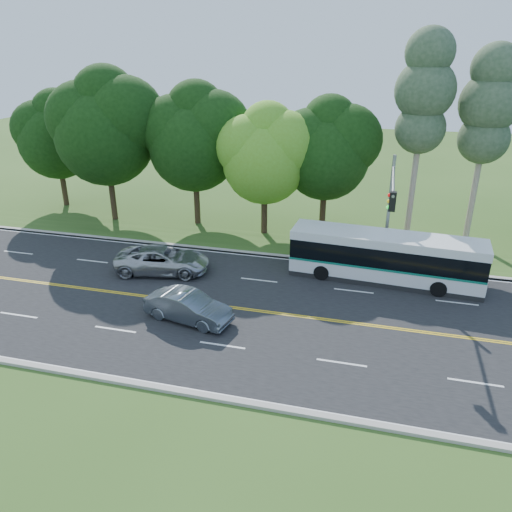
% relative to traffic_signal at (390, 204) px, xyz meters
% --- Properties ---
extents(ground, '(120.00, 120.00, 0.00)m').
position_rel_traffic_signal_xyz_m(ground, '(-6.49, -5.40, -4.67)').
color(ground, '#34551C').
rests_on(ground, ground).
extents(road, '(60.00, 14.00, 0.02)m').
position_rel_traffic_signal_xyz_m(road, '(-6.49, -5.40, -4.66)').
color(road, black).
rests_on(road, ground).
extents(curb_north, '(60.00, 0.30, 0.15)m').
position_rel_traffic_signal_xyz_m(curb_north, '(-6.49, 1.75, -4.60)').
color(curb_north, '#A7A197').
rests_on(curb_north, ground).
extents(curb_south, '(60.00, 0.30, 0.15)m').
position_rel_traffic_signal_xyz_m(curb_south, '(-6.49, -12.55, -4.60)').
color(curb_south, '#A7A197').
rests_on(curb_south, ground).
extents(grass_verge, '(60.00, 4.00, 0.10)m').
position_rel_traffic_signal_xyz_m(grass_verge, '(-6.49, 3.60, -4.62)').
color(grass_verge, '#34551C').
rests_on(grass_verge, ground).
extents(lane_markings, '(57.60, 13.82, 0.00)m').
position_rel_traffic_signal_xyz_m(lane_markings, '(-6.59, -5.40, -4.65)').
color(lane_markings, gold).
rests_on(lane_markings, road).
extents(tree_row, '(44.70, 9.10, 13.84)m').
position_rel_traffic_signal_xyz_m(tree_row, '(-11.65, 6.73, 2.06)').
color(tree_row, '#2E2114').
rests_on(tree_row, ground).
extents(bougainvillea_hedge, '(9.50, 2.25, 1.50)m').
position_rel_traffic_signal_xyz_m(bougainvillea_hedge, '(0.69, 2.75, -3.95)').
color(bougainvillea_hedge, maroon).
rests_on(bougainvillea_hedge, ground).
extents(traffic_signal, '(0.42, 6.10, 7.00)m').
position_rel_traffic_signal_xyz_m(traffic_signal, '(0.00, 0.00, 0.00)').
color(traffic_signal, gray).
rests_on(traffic_signal, ground).
extents(transit_bus, '(10.99, 3.11, 2.84)m').
position_rel_traffic_signal_xyz_m(transit_bus, '(0.06, -0.07, -3.24)').
color(transit_bus, silver).
rests_on(transit_bus, road).
extents(sedan, '(4.72, 2.45, 1.48)m').
position_rel_traffic_signal_xyz_m(sedan, '(-9.32, -7.16, -3.91)').
color(sedan, slate).
rests_on(sedan, road).
extents(suv, '(5.97, 3.55, 1.56)m').
position_rel_traffic_signal_xyz_m(suv, '(-12.93, -2.22, -3.87)').
color(suv, '#B1B3B6').
rests_on(suv, road).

